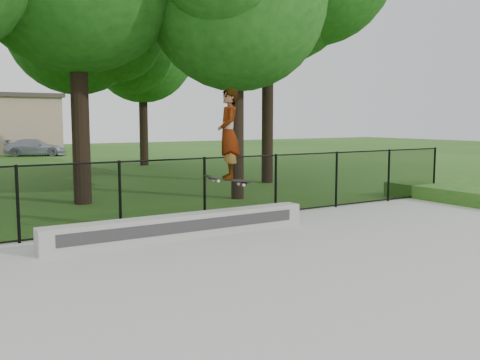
{
  "coord_description": "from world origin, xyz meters",
  "views": [
    {
      "loc": [
        -5.72,
        -4.78,
        2.39
      ],
      "look_at": [
        -0.11,
        4.2,
        1.2
      ],
      "focal_mm": 40.0,
      "sensor_mm": 36.0,
      "label": 1
    }
  ],
  "objects": [
    {
      "name": "chainlink_fence",
      "position": [
        0.0,
        5.9,
        0.81
      ],
      "size": [
        16.06,
        0.06,
        1.5
      ],
      "color": "black",
      "rests_on": "concrete_slab"
    },
    {
      "name": "grind_ledge",
      "position": [
        -1.14,
        4.7,
        0.29
      ],
      "size": [
        5.57,
        0.4,
        0.47
      ],
      "primitive_type": "cube",
      "color": "#A0A09C",
      "rests_on": "concrete_slab"
    },
    {
      "name": "concrete_slab",
      "position": [
        0.0,
        0.0,
        0.03
      ],
      "size": [
        14.0,
        12.0,
        0.06
      ],
      "primitive_type": "cube",
      "color": "#ABABA5",
      "rests_on": "ground"
    },
    {
      "name": "car_c",
      "position": [
        1.59,
        32.82,
        0.57
      ],
      "size": [
        3.93,
        2.88,
        1.14
      ],
      "primitive_type": "imported",
      "rotation": [
        0.0,
        0.0,
        1.17
      ],
      "color": "#9B9EB0",
      "rests_on": "ground"
    },
    {
      "name": "ground",
      "position": [
        0.0,
        0.0,
        0.0
      ],
      "size": [
        100.0,
        100.0,
        0.0
      ],
      "primitive_type": "plane",
      "color": "#255919",
      "rests_on": "ground"
    },
    {
      "name": "skater_airborne",
      "position": [
        -0.18,
        4.52,
        2.09
      ],
      "size": [
        0.84,
        0.79,
        1.97
      ],
      "color": "black",
      "rests_on": "ground"
    }
  ]
}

